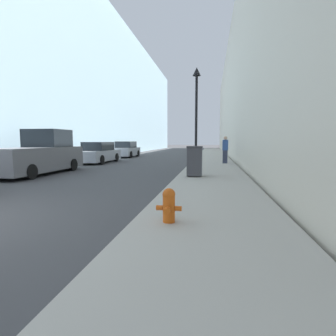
# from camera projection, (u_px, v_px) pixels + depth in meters

# --- Properties ---
(sidewalk_right) EXTENTS (2.93, 60.00, 0.14)m
(sidewalk_right) POSITION_uv_depth(u_px,v_px,m) (212.00, 160.00, 21.45)
(sidewalk_right) COLOR #ADA89E
(sidewalk_right) RESTS_ON ground
(building_left_glass) EXTENTS (12.00, 60.00, 15.21)m
(building_left_glass) POSITION_uv_depth(u_px,v_px,m) (76.00, 90.00, 31.19)
(building_left_glass) COLOR #99B7C6
(building_left_glass) RESTS_ON ground
(building_right_stone) EXTENTS (12.00, 60.00, 12.93)m
(building_right_stone) POSITION_uv_depth(u_px,v_px,m) (287.00, 94.00, 27.38)
(building_right_stone) COLOR beige
(building_right_stone) RESTS_ON ground
(fire_hydrant) EXTENTS (0.46, 0.35, 0.62)m
(fire_hydrant) POSITION_uv_depth(u_px,v_px,m) (169.00, 205.00, 4.69)
(fire_hydrant) COLOR #D15614
(fire_hydrant) RESTS_ON sidewalk_right
(trash_bin) EXTENTS (0.62, 0.64, 1.24)m
(trash_bin) POSITION_uv_depth(u_px,v_px,m) (195.00, 161.00, 10.78)
(trash_bin) COLOR #3D3D42
(trash_bin) RESTS_ON sidewalk_right
(lamppost) EXTENTS (0.43, 0.43, 5.33)m
(lamppost) POSITION_uv_depth(u_px,v_px,m) (196.00, 105.00, 14.04)
(lamppost) COLOR black
(lamppost) RESTS_ON sidewalk_right
(pickup_truck) EXTENTS (2.05, 5.37, 2.17)m
(pickup_truck) POSITION_uv_depth(u_px,v_px,m) (39.00, 155.00, 12.71)
(pickup_truck) COLOR slate
(pickup_truck) RESTS_ON ground
(parked_sedan_near) EXTENTS (1.82, 4.63, 1.51)m
(parked_sedan_near) POSITION_uv_depth(u_px,v_px,m) (99.00, 153.00, 19.09)
(parked_sedan_near) COLOR #A3A8B2
(parked_sedan_near) RESTS_ON ground
(parked_sedan_far) EXTENTS (1.85, 4.10, 1.53)m
(parked_sedan_far) POSITION_uv_depth(u_px,v_px,m) (126.00, 150.00, 25.81)
(parked_sedan_far) COLOR #A3A8B2
(parked_sedan_far) RESTS_ON ground
(pedestrian_on_sidewalk) EXTENTS (0.35, 0.23, 1.75)m
(pedestrian_on_sidewalk) POSITION_uv_depth(u_px,v_px,m) (225.00, 150.00, 17.01)
(pedestrian_on_sidewalk) COLOR #2D3347
(pedestrian_on_sidewalk) RESTS_ON sidewalk_right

